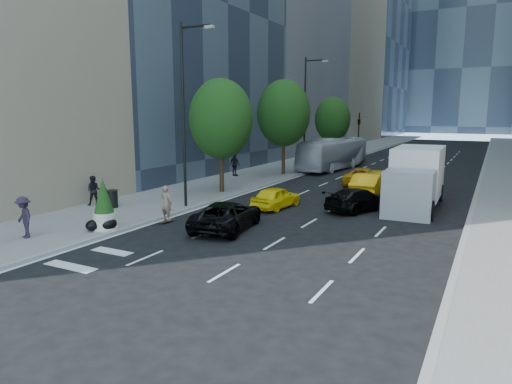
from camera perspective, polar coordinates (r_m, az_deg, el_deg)
The scene contains 25 objects.
ground at distance 19.64m, azimuth -0.31°, elevation -6.06°, with size 160.00×160.00×0.00m, color black.
sidewalk_left at distance 50.25m, azimuth 6.73°, elevation 3.79°, with size 6.00×120.00×0.15m, color slate.
sidewalk_right at distance 46.98m, azimuth 28.91°, elevation 2.19°, with size 4.00×120.00×0.15m, color slate.
tower_left_end at distance 115.61m, azimuth 12.49°, elevation 22.02°, with size 20.00×28.00×60.00m, color #293240.
lamp_near at distance 25.65m, azimuth -8.77°, elevation 10.72°, with size 2.13×0.22×10.00m.
lamp_far at distance 41.54m, azimuth 6.36°, elevation 10.44°, with size 2.13×0.22×10.00m.
tree_near at distance 30.28m, azimuth -4.40°, elevation 9.08°, with size 4.20×4.20×7.46m.
tree_mid at distance 39.12m, azimuth 3.50°, elevation 9.79°, with size 4.50×4.50×7.99m.
tree_far at distance 51.25m, azimuth 9.54°, elevation 8.94°, with size 3.90×3.90×6.92m.
traffic_signal at distance 58.70m, azimuth 12.76°, elevation 8.57°, with size 2.48×0.53×5.20m.
skateboarder at distance 22.92m, azimuth -11.14°, elevation -1.66°, with size 0.64×0.42×1.76m, color #8B7057.
black_sedan_lincoln at distance 21.38m, azimuth -3.64°, elevation -2.92°, with size 2.20×4.77×1.32m, color black.
black_sedan_mercedes at distance 25.96m, azimuth 12.67°, elevation -0.91°, with size 1.78×4.39×1.27m, color black.
taxi_a at distance 26.03m, azimuth 2.52°, elevation -0.66°, with size 1.48×3.68×1.25m, color yellow.
taxi_b at distance 30.49m, azimuth 13.96°, elevation 0.88°, with size 1.62×4.65×1.53m, color #FFB20D.
taxi_c at distance 35.25m, azimuth 13.26°, elevation 1.92°, with size 2.15×4.67×1.30m, color orange.
taxi_d at distance 33.28m, azimuth 15.05°, elevation 1.48°, with size 1.99×4.88×1.42m, color yellow.
city_bus at distance 44.29m, azimuth 9.65°, elevation 4.74°, with size 2.51×10.73×2.99m, color silver.
box_truck at distance 27.44m, azimuth 19.33°, elevation 1.68°, with size 2.82×7.22×3.41m.
pedestrian_a at distance 27.56m, azimuth -19.57°, elevation 0.16°, with size 0.83×0.65×1.71m, color black.
pedestrian_b at distance 38.07m, azimuth -2.65°, elevation 3.46°, with size 1.13×0.47×1.93m, color black.
pedestrian_c at distance 21.63m, azimuth -27.03°, elevation -2.83°, with size 1.15×0.66×1.78m, color #281F2F.
trash_can at distance 26.70m, azimuth -17.55°, elevation -0.86°, with size 0.63×0.63×0.95m, color black.
planter_shrub at distance 21.71m, azimuth -18.48°, elevation -1.57°, with size 0.99×0.99×2.37m.
garbage_bags at distance 21.71m, azimuth -18.65°, elevation -3.87°, with size 1.18×1.14×0.59m.
Camera 1 is at (8.87, -16.66, 5.43)m, focal length 32.00 mm.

